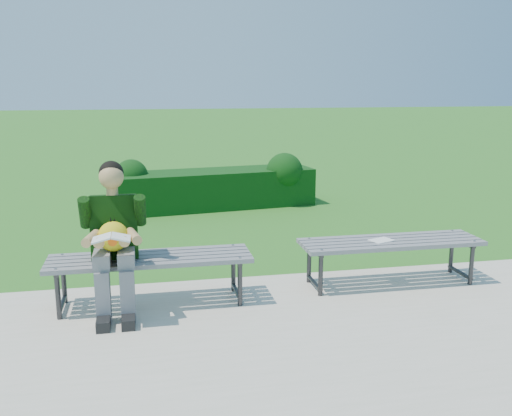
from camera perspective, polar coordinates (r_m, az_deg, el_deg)
ground at (r=5.96m, az=-0.99°, el=-7.08°), size 80.00×80.00×0.00m
walkway at (r=4.38m, az=3.25°, el=-14.46°), size 30.00×3.50×0.02m
hedge at (r=9.28m, az=-3.97°, el=2.20°), size 3.32×1.24×0.87m
bench_left at (r=5.21m, az=-10.51°, el=-5.36°), size 1.80×0.50×0.46m
bench_right at (r=5.80m, az=13.33°, el=-3.65°), size 1.80×0.50×0.46m
seated_boy at (r=5.04m, az=-14.04°, el=-2.59°), size 0.56×0.76×1.31m
paper_sheet at (r=5.75m, az=12.45°, el=-3.16°), size 0.26×0.23×0.01m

